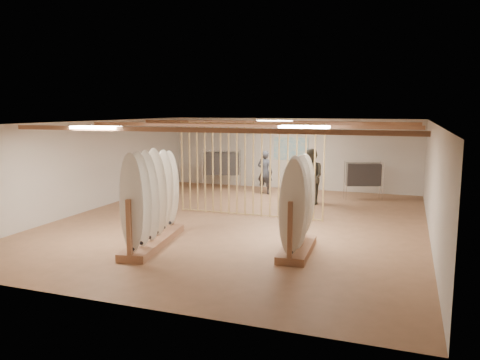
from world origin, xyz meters
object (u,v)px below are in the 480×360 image
(rack_right, at_px, (298,220))
(rack_left, at_px, (153,213))
(clothing_rack_b, at_px, (364,175))
(shopper_a, at_px, (265,169))
(clothing_rack_a, at_px, (221,163))
(shopper_b, at_px, (311,173))

(rack_right, bearing_deg, rack_left, -174.21)
(clothing_rack_b, distance_m, shopper_a, 3.59)
(clothing_rack_a, relative_size, clothing_rack_b, 1.16)
(shopper_a, relative_size, shopper_b, 0.88)
(clothing_rack_a, bearing_deg, shopper_a, -26.67)
(shopper_a, bearing_deg, shopper_b, 153.56)
(rack_right, bearing_deg, clothing_rack_a, 120.02)
(rack_left, distance_m, rack_right, 3.36)
(shopper_b, bearing_deg, shopper_a, -170.06)
(clothing_rack_a, distance_m, shopper_b, 4.34)
(rack_right, height_order, shopper_b, rack_right)
(clothing_rack_a, bearing_deg, shopper_b, -38.41)
(rack_left, xyz_separation_m, rack_right, (3.32, 0.52, -0.02))
(rack_left, distance_m, shopper_a, 7.35)
(rack_left, bearing_deg, shopper_b, 57.82)
(shopper_a, distance_m, shopper_b, 2.43)
(shopper_a, bearing_deg, rack_left, 93.52)
(rack_right, distance_m, shopper_b, 5.51)
(rack_left, xyz_separation_m, shopper_a, (0.53, 7.33, 0.16))
(clothing_rack_a, height_order, clothing_rack_b, clothing_rack_a)
(shopper_a, xyz_separation_m, shopper_b, (2.01, -1.36, 0.13))
(rack_right, height_order, shopper_a, rack_right)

